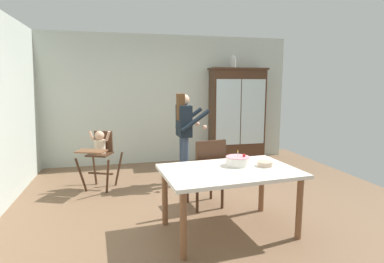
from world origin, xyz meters
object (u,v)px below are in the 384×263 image
(china_cabinet, at_px, (237,115))
(serving_bowl, at_px, (265,164))
(ceramic_vase, at_px, (233,62))
(high_chair_with_toddler, at_px, (100,149))
(birthday_cake, at_px, (238,161))
(dining_table, at_px, (229,177))
(adult_person, at_px, (184,127))
(dining_chair_far_side, at_px, (208,169))

(china_cabinet, distance_m, serving_bowl, 3.24)
(china_cabinet, bearing_deg, ceramic_vase, 178.19)
(high_chair_with_toddler, bearing_deg, birthday_cake, -23.49)
(dining_table, xyz_separation_m, serving_bowl, (0.45, 0.03, 0.12))
(china_cabinet, bearing_deg, adult_person, -138.20)
(ceramic_vase, relative_size, dining_chair_far_side, 0.28)
(dining_table, xyz_separation_m, birthday_cake, (0.15, 0.14, 0.15))
(serving_bowl, bearing_deg, dining_chair_far_side, 126.40)
(serving_bowl, bearing_deg, dining_table, -176.25)
(birthday_cake, height_order, serving_bowl, birthday_cake)
(birthday_cake, xyz_separation_m, serving_bowl, (0.30, -0.11, -0.03))
(serving_bowl, bearing_deg, birthday_cake, 160.11)
(serving_bowl, height_order, dining_chair_far_side, dining_chair_far_side)
(china_cabinet, height_order, adult_person, china_cabinet)
(ceramic_vase, relative_size, serving_bowl, 1.50)
(ceramic_vase, bearing_deg, serving_bowl, -104.09)
(dining_table, distance_m, dining_chair_far_side, 0.71)
(ceramic_vase, relative_size, high_chair_with_toddler, 0.28)
(dining_chair_far_side, bearing_deg, dining_table, 86.40)
(high_chair_with_toddler, height_order, birthday_cake, high_chair_with_toddler)
(birthday_cake, distance_m, serving_bowl, 0.32)
(serving_bowl, relative_size, dining_chair_far_side, 0.19)
(dining_table, bearing_deg, adult_person, 93.91)
(adult_person, relative_size, dining_table, 0.98)
(serving_bowl, bearing_deg, china_cabinet, 73.86)
(adult_person, bearing_deg, high_chair_with_toddler, 85.07)
(china_cabinet, xyz_separation_m, serving_bowl, (-0.90, -3.10, -0.25))
(high_chair_with_toddler, relative_size, dining_chair_far_side, 0.99)
(china_cabinet, bearing_deg, serving_bowl, -106.14)
(dining_table, relative_size, serving_bowl, 8.70)
(high_chair_with_toddler, bearing_deg, adult_person, 20.42)
(high_chair_with_toddler, xyz_separation_m, adult_person, (1.38, -0.06, 0.31))
(dining_table, distance_m, serving_bowl, 0.47)
(dining_chair_far_side, bearing_deg, high_chair_with_toddler, -46.33)
(china_cabinet, height_order, birthday_cake, china_cabinet)
(china_cabinet, height_order, high_chair_with_toddler, china_cabinet)
(adult_person, height_order, dining_chair_far_side, adult_person)
(high_chair_with_toddler, xyz_separation_m, birthday_cake, (1.66, -1.74, 0.14))
(ceramic_vase, distance_m, dining_chair_far_side, 3.17)
(ceramic_vase, bearing_deg, china_cabinet, -1.81)
(serving_bowl, bearing_deg, ceramic_vase, 75.91)
(dining_chair_far_side, bearing_deg, serving_bowl, 119.04)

